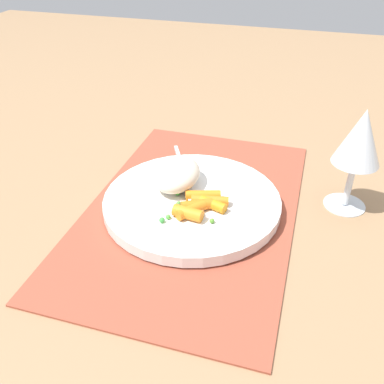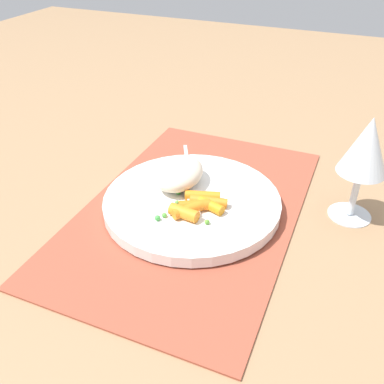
% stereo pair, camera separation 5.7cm
% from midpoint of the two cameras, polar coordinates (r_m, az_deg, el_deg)
% --- Properties ---
extents(ground_plane, '(2.40, 2.40, 0.00)m').
position_cam_midpoint_polar(ground_plane, '(0.66, 2.50, -2.46)').
color(ground_plane, '#997551').
extents(placemat, '(0.49, 0.31, 0.01)m').
position_cam_midpoint_polar(placemat, '(0.66, 2.51, -2.25)').
color(placemat, '#9E4733').
rests_on(placemat, ground_plane).
extents(plate, '(0.27, 0.27, 0.02)m').
position_cam_midpoint_polar(plate, '(0.65, 2.53, -1.43)').
color(plate, white).
rests_on(plate, placemat).
extents(rice_mound, '(0.10, 0.07, 0.04)m').
position_cam_midpoint_polar(rice_mound, '(0.66, 0.71, 2.45)').
color(rice_mound, beige).
rests_on(rice_mound, plate).
extents(carrot_portion, '(0.08, 0.07, 0.02)m').
position_cam_midpoint_polar(carrot_portion, '(0.62, 3.41, -1.89)').
color(carrot_portion, orange).
rests_on(carrot_portion, plate).
extents(pea_scatter, '(0.08, 0.08, 0.01)m').
position_cam_midpoint_polar(pea_scatter, '(0.62, 2.54, -2.10)').
color(pea_scatter, '#53903A').
rests_on(pea_scatter, plate).
extents(fork, '(0.19, 0.11, 0.01)m').
position_cam_midpoint_polar(fork, '(0.67, 2.24, 0.97)').
color(fork, silver).
rests_on(fork, plate).
extents(wine_glass, '(0.07, 0.07, 0.16)m').
position_cam_midpoint_polar(wine_glass, '(0.64, 24.61, 5.13)').
color(wine_glass, silver).
rests_on(wine_glass, ground_plane).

